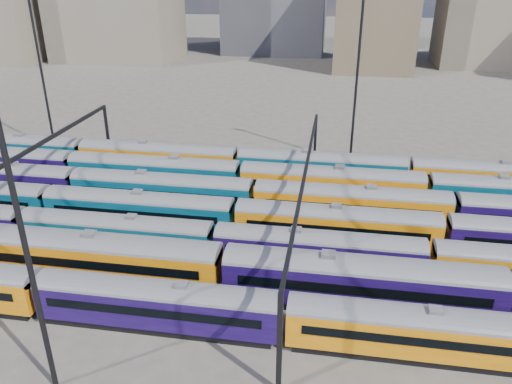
% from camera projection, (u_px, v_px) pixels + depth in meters
% --- Properties ---
extents(ground, '(500.00, 500.00, 0.00)m').
position_uv_depth(ground, '(208.00, 234.00, 52.95)').
color(ground, '#48423D').
rests_on(ground, ground).
extents(rake_0, '(117.65, 2.87, 4.82)m').
position_uv_depth(rake_0, '(39.00, 288.00, 39.91)').
color(rake_0, black).
rests_on(rake_0, ground).
extents(rake_1, '(114.09, 3.34, 5.64)m').
position_uv_depth(rake_1, '(96.00, 253.00, 43.86)').
color(rake_1, black).
rests_on(rake_1, ground).
extents(rake_2, '(97.76, 2.87, 4.82)m').
position_uv_depth(rake_2, '(318.00, 247.00, 45.66)').
color(rake_2, black).
rests_on(rake_2, ground).
extents(rake_3, '(103.39, 3.03, 5.10)m').
position_uv_depth(rake_3, '(337.00, 222.00, 49.85)').
color(rake_3, black).
rests_on(rake_3, ground).
extents(rake_4, '(128.15, 3.12, 5.27)m').
position_uv_depth(rake_4, '(75.00, 182.00, 58.87)').
color(rake_4, black).
rests_on(rake_4, ground).
extents(rake_5, '(152.81, 3.19, 5.38)m').
position_uv_depth(rake_5, '(331.00, 181.00, 58.88)').
color(rake_5, black).
rests_on(rake_5, ground).
extents(rake_6, '(107.97, 3.16, 5.33)m').
position_uv_depth(rake_6, '(321.00, 165.00, 63.60)').
color(rake_6, black).
rests_on(rake_6, ground).
extents(gantry_1, '(0.35, 40.35, 8.03)m').
position_uv_depth(gantry_1, '(23.00, 164.00, 53.10)').
color(gantry_1, black).
rests_on(gantry_1, ground).
extents(gantry_2, '(0.35, 40.35, 8.03)m').
position_uv_depth(gantry_2, '(305.00, 182.00, 48.64)').
color(gantry_2, black).
rests_on(gantry_2, ground).
extents(mast_1, '(1.40, 0.50, 25.60)m').
position_uv_depth(mast_1, '(39.00, 58.00, 71.34)').
color(mast_1, black).
rests_on(mast_1, ground).
extents(mast_2, '(1.40, 0.50, 25.60)m').
position_uv_depth(mast_2, '(15.00, 201.00, 28.14)').
color(mast_2, black).
rests_on(mast_2, ground).
extents(mast_3, '(1.40, 0.50, 25.60)m').
position_uv_depth(mast_3, '(358.00, 65.00, 66.45)').
color(mast_3, black).
rests_on(mast_3, ground).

